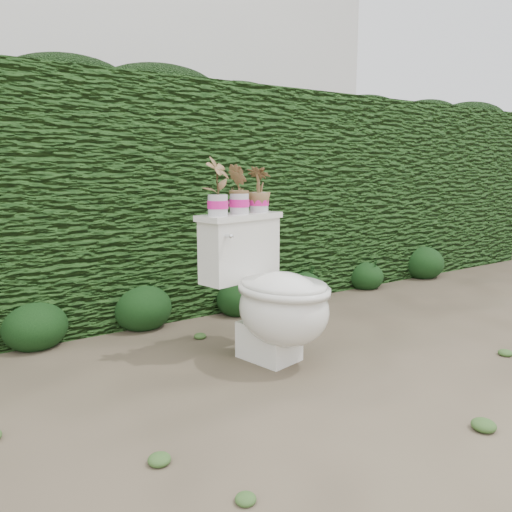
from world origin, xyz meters
TOP-DOWN VIEW (x-y plane):
  - ground at (0.00, 0.00)m, footprint 60.00×60.00m
  - hedge at (0.00, 1.60)m, footprint 8.00×1.00m
  - house_wall at (0.60, 6.00)m, footprint 8.00×3.50m
  - toilet at (0.02, 0.19)m, footprint 0.59×0.76m
  - potted_plant_left at (-0.19, 0.39)m, footprint 0.18×0.16m
  - potted_plant_center at (-0.03, 0.42)m, footprint 0.15×0.17m
  - potted_plant_right at (0.12, 0.46)m, footprint 0.19×0.19m
  - liriope_clump_2 at (-1.00, 1.13)m, footprint 0.37×0.37m
  - liriope_clump_3 at (-0.35, 1.13)m, footprint 0.39×0.39m
  - liriope_clump_4 at (0.34, 1.04)m, footprint 0.33×0.33m
  - liriope_clump_5 at (0.97, 1.08)m, footprint 0.30×0.30m
  - liriope_clump_6 at (1.66, 1.09)m, footprint 0.31×0.31m
  - liriope_clump_7 at (2.43, 1.10)m, footprint 0.40×0.40m

SIDE VIEW (x-z plane):
  - ground at x=0.00m, z-range 0.00..0.00m
  - liriope_clump_5 at x=0.97m, z-range 0.00..0.24m
  - liriope_clump_6 at x=1.66m, z-range 0.00..0.25m
  - liriope_clump_4 at x=0.34m, z-range 0.00..0.26m
  - liriope_clump_2 at x=-1.00m, z-range 0.00..0.30m
  - liriope_clump_3 at x=-0.35m, z-range 0.00..0.31m
  - liriope_clump_7 at x=2.43m, z-range 0.00..0.32m
  - toilet at x=0.02m, z-range -0.03..0.74m
  - hedge at x=0.00m, z-range 0.00..1.60m
  - potted_plant_right at x=0.12m, z-range 0.78..1.02m
  - potted_plant_center at x=-0.03m, z-range 0.78..1.03m
  - potted_plant_left at x=-0.19m, z-range 0.78..1.07m
  - house_wall at x=0.60m, z-range 0.00..4.00m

